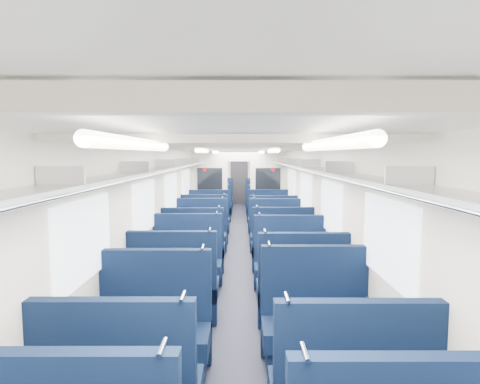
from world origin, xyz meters
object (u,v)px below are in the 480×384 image
object	(u,v)px
seat_23	(263,206)
seat_20	(214,210)
seat_26	(219,199)
seat_18	(208,221)
seat_9	(301,294)
seat_13	(282,250)
seat_7	(316,328)
seat_17	(273,229)
seat_11	(290,270)
seat_10	(187,266)
seat_22	(216,206)
seat_21	(264,210)
seat_12	(194,251)
seat_6	(154,336)
seat_24	(218,202)
seat_15	(276,238)
end_door	(239,182)
seat_27	(259,199)
seat_8	(175,292)
bulkhead	(239,187)
seat_19	(269,221)
seat_25	(261,202)
seat_16	(205,228)
seat_14	(201,237)

from	to	relation	value
seat_23	seat_20	bearing A→B (deg)	-147.99
seat_26	seat_18	bearing A→B (deg)	-90.00
seat_9	seat_13	xyz separation A→B (m)	(0.00, 2.43, 0.00)
seat_7	seat_17	world-z (taller)	same
seat_9	seat_18	xyz separation A→B (m)	(-1.66, 5.76, 0.00)
seat_26	seat_7	bearing A→B (deg)	-82.34
seat_11	seat_23	distance (m)	7.85
seat_10	seat_20	distance (m)	6.63
seat_13	seat_22	xyz separation A→B (m)	(-1.66, 6.65, 0.00)
seat_21	seat_20	bearing A→B (deg)	177.25
seat_11	seat_26	size ratio (longest dim) A/B	1.00
seat_10	seat_13	size ratio (longest dim) A/B	1.00
seat_10	seat_12	distance (m)	1.03
seat_12	seat_26	bearing A→B (deg)	90.00
seat_6	seat_24	world-z (taller)	same
seat_15	seat_17	world-z (taller)	same
seat_23	seat_11	bearing A→B (deg)	-90.00
seat_6	seat_17	bearing A→B (deg)	73.86
seat_15	seat_24	bearing A→B (deg)	103.91
seat_6	seat_12	size ratio (longest dim) A/B	1.00
end_door	seat_27	xyz separation A→B (m)	(0.83, -1.39, -0.61)
seat_8	seat_27	bearing A→B (deg)	81.56
bulkhead	seat_8	distance (m)	7.03
seat_7	bulkhead	bearing A→B (deg)	95.88
seat_19	seat_24	distance (m)	4.71
bulkhead	seat_12	bearing A→B (deg)	-100.00
seat_23	seat_27	size ratio (longest dim) A/B	1.00
seat_18	seat_22	bearing A→B (deg)	90.00
seat_13	seat_17	size ratio (longest dim) A/B	1.00
bulkhead	seat_7	size ratio (longest dim) A/B	2.21
seat_23	seat_19	bearing A→B (deg)	-90.00
seat_11	seat_25	world-z (taller)	same
end_door	seat_21	size ratio (longest dim) A/B	1.58
seat_6	seat_10	xyz separation A→B (m)	(0.00, 2.50, 0.00)
seat_8	seat_16	distance (m)	4.66
seat_7	seat_27	xyz separation A→B (m)	(0.00, 12.32, 0.00)
seat_20	seat_21	size ratio (longest dim) A/B	1.00
bulkhead	seat_15	world-z (taller)	bulkhead
seat_12	seat_20	bearing A→B (deg)	90.00
seat_8	seat_11	bearing A→B (deg)	31.72
seat_8	seat_21	xyz separation A→B (m)	(1.66, 7.76, 0.00)
bulkhead	seat_20	world-z (taller)	bulkhead
bulkhead	seat_18	distance (m)	1.74
seat_13	seat_23	world-z (taller)	same
end_door	seat_22	size ratio (longest dim) A/B	1.58
seat_8	seat_24	xyz separation A→B (m)	(0.00, 10.16, 0.00)
seat_14	seat_23	world-z (taller)	same
end_door	seat_13	xyz separation A→B (m)	(0.83, -10.25, -0.61)
seat_24	seat_15	bearing A→B (deg)	-76.09
seat_21	seat_26	distance (m)	3.84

